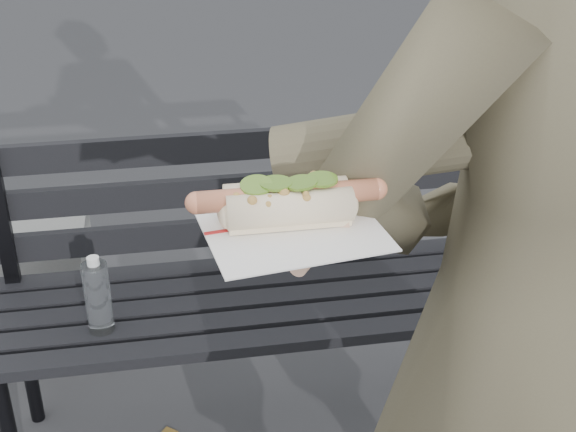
% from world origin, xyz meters
% --- Properties ---
extents(park_bench, '(1.50, 0.44, 0.88)m').
position_xyz_m(park_bench, '(0.01, 1.03, 0.52)').
color(park_bench, black).
rests_on(park_bench, ground).
extents(person, '(0.79, 0.62, 1.93)m').
position_xyz_m(person, '(0.30, 0.08, 0.97)').
color(person, brown).
rests_on(person, ground).
extents(held_hotdog, '(0.62, 0.32, 0.20)m').
position_xyz_m(held_hotdog, '(0.10, 0.04, 1.29)').
color(held_hotdog, brown).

